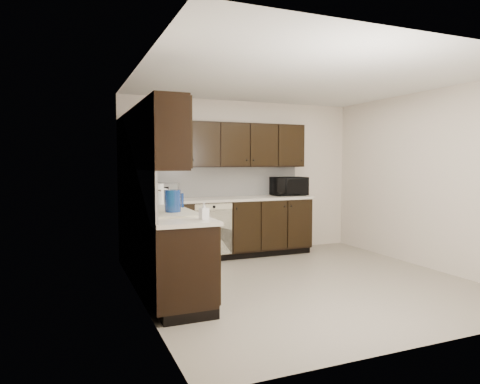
% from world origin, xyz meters
% --- Properties ---
extents(floor, '(4.00, 4.00, 0.00)m').
position_xyz_m(floor, '(0.00, 0.00, 0.00)').
color(floor, gray).
rests_on(floor, ground).
extents(ceiling, '(4.00, 4.00, 0.00)m').
position_xyz_m(ceiling, '(0.00, 0.00, 2.50)').
color(ceiling, white).
rests_on(ceiling, wall_back).
extents(wall_back, '(4.00, 0.02, 2.50)m').
position_xyz_m(wall_back, '(0.00, 2.00, 1.25)').
color(wall_back, beige).
rests_on(wall_back, floor).
extents(wall_left, '(0.02, 4.00, 2.50)m').
position_xyz_m(wall_left, '(-2.00, 0.00, 1.25)').
color(wall_left, beige).
rests_on(wall_left, floor).
extents(wall_right, '(0.02, 4.00, 2.50)m').
position_xyz_m(wall_right, '(2.00, 0.00, 1.25)').
color(wall_right, beige).
rests_on(wall_right, floor).
extents(wall_front, '(4.00, 0.02, 2.50)m').
position_xyz_m(wall_front, '(0.00, -2.00, 1.25)').
color(wall_front, beige).
rests_on(wall_front, floor).
extents(lower_cabinets, '(3.00, 2.80, 0.90)m').
position_xyz_m(lower_cabinets, '(-1.01, 1.11, 0.41)').
color(lower_cabinets, black).
rests_on(lower_cabinets, floor).
extents(countertop, '(3.03, 2.83, 0.04)m').
position_xyz_m(countertop, '(-1.01, 1.11, 0.92)').
color(countertop, beige).
rests_on(countertop, lower_cabinets).
extents(backsplash, '(3.00, 2.80, 0.48)m').
position_xyz_m(backsplash, '(-1.22, 1.32, 1.18)').
color(backsplash, white).
rests_on(backsplash, countertop).
extents(upper_cabinets, '(3.00, 2.80, 0.70)m').
position_xyz_m(upper_cabinets, '(-1.10, 1.20, 1.77)').
color(upper_cabinets, black).
rests_on(upper_cabinets, wall_back).
extents(dishwasher, '(0.58, 0.04, 0.78)m').
position_xyz_m(dishwasher, '(-0.70, 1.41, 0.55)').
color(dishwasher, beige).
rests_on(dishwasher, lower_cabinets).
extents(sink, '(0.54, 0.82, 0.42)m').
position_xyz_m(sink, '(-1.68, -0.01, 0.88)').
color(sink, beige).
rests_on(sink, countertop).
extents(microwave, '(0.59, 0.42, 0.31)m').
position_xyz_m(microwave, '(0.75, 1.74, 1.09)').
color(microwave, black).
rests_on(microwave, countertop).
extents(soap_bottle_a, '(0.09, 0.09, 0.17)m').
position_xyz_m(soap_bottle_a, '(-1.49, -0.61, 1.03)').
color(soap_bottle_a, gray).
rests_on(soap_bottle_a, countertop).
extents(soap_bottle_b, '(0.10, 0.10, 0.21)m').
position_xyz_m(soap_bottle_b, '(-1.82, 1.29, 1.05)').
color(soap_bottle_b, gray).
rests_on(soap_bottle_b, countertop).
extents(toaster_oven, '(0.46, 0.39, 0.24)m').
position_xyz_m(toaster_oven, '(-1.35, 1.72, 1.06)').
color(toaster_oven, silver).
rests_on(toaster_oven, countertop).
extents(storage_bin, '(0.56, 0.47, 0.19)m').
position_xyz_m(storage_bin, '(-1.68, 1.35, 1.03)').
color(storage_bin, white).
rests_on(storage_bin, countertop).
extents(blue_pitcher, '(0.20, 0.20, 0.26)m').
position_xyz_m(blue_pitcher, '(-1.66, -0.02, 1.07)').
color(blue_pitcher, navy).
rests_on(blue_pitcher, countertop).
extents(teal_tumbler, '(0.11, 0.11, 0.20)m').
position_xyz_m(teal_tumbler, '(-1.50, 0.72, 1.04)').
color(teal_tumbler, '#0E9A82').
rests_on(teal_tumbler, countertop).
extents(paper_towel_roll, '(0.14, 0.14, 0.27)m').
position_xyz_m(paper_towel_roll, '(-1.58, 1.05, 1.08)').
color(paper_towel_roll, white).
rests_on(paper_towel_roll, countertop).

